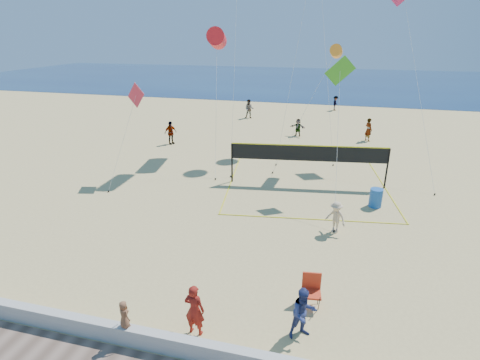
% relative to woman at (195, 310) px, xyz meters
% --- Properties ---
extents(ground, '(120.00, 120.00, 0.00)m').
position_rel_woman_xyz_m(ground, '(0.30, 2.12, -0.84)').
color(ground, tan).
rests_on(ground, ground).
extents(ocean, '(140.00, 50.00, 0.03)m').
position_rel_woman_xyz_m(ocean, '(0.30, 64.12, -0.83)').
color(ocean, '#10224C').
rests_on(ocean, ground).
extents(seawall, '(32.00, 0.30, 0.60)m').
position_rel_woman_xyz_m(seawall, '(0.30, -0.88, -0.54)').
color(seawall, beige).
rests_on(seawall, ground).
extents(woman, '(0.63, 0.43, 1.68)m').
position_rel_woman_xyz_m(woman, '(0.00, 0.00, 0.00)').
color(woman, maroon).
rests_on(woman, ground).
extents(toddler, '(0.49, 0.43, 0.84)m').
position_rel_woman_xyz_m(toddler, '(-1.77, -0.86, 0.18)').
color(toddler, brown).
rests_on(toddler, seawall).
extents(bystander_a, '(1.00, 0.94, 1.64)m').
position_rel_woman_xyz_m(bystander_a, '(3.10, 0.67, -0.02)').
color(bystander_a, navy).
rests_on(bystander_a, ground).
extents(bystander_b, '(1.12, 0.97, 1.50)m').
position_rel_woman_xyz_m(bystander_b, '(3.89, 7.22, -0.09)').
color(bystander_b, '#CFB18A').
rests_on(bystander_b, ground).
extents(far_person_0, '(0.97, 1.15, 1.84)m').
position_rel_woman_xyz_m(far_person_0, '(-9.11, 18.54, 0.08)').
color(far_person_0, gray).
rests_on(far_person_0, ground).
extents(far_person_1, '(1.44, 0.78, 1.48)m').
position_rel_woman_xyz_m(far_person_1, '(0.43, 23.59, -0.10)').
color(far_person_1, gray).
rests_on(far_person_1, ground).
extents(far_person_2, '(0.78, 0.82, 1.88)m').
position_rel_woman_xyz_m(far_person_2, '(6.17, 23.43, 0.10)').
color(far_person_2, gray).
rests_on(far_person_2, ground).
extents(far_person_3, '(0.99, 0.80, 1.92)m').
position_rel_woman_xyz_m(far_person_3, '(-5.24, 29.43, 0.12)').
color(far_person_3, gray).
rests_on(far_person_3, ground).
extents(far_person_4, '(0.79, 1.14, 1.62)m').
position_rel_woman_xyz_m(far_person_4, '(3.32, 35.94, -0.03)').
color(far_person_4, gray).
rests_on(far_person_4, ground).
extents(camp_chair, '(0.68, 0.81, 1.26)m').
position_rel_woman_xyz_m(camp_chair, '(3.22, 2.14, -0.20)').
color(camp_chair, red).
rests_on(camp_chair, ground).
extents(trash_barrel, '(0.79, 0.79, 0.97)m').
position_rel_woman_xyz_m(trash_barrel, '(5.85, 10.49, -0.36)').
color(trash_barrel, '#1952A4').
rests_on(trash_barrel, ground).
extents(volleyball_net, '(10.19, 10.06, 2.42)m').
position_rel_woman_xyz_m(volleyball_net, '(2.18, 12.59, 0.82)').
color(volleyball_net, black).
rests_on(volleyball_net, ground).
extents(kite_0, '(2.49, 7.33, 8.72)m').
position_rel_woman_xyz_m(kite_0, '(-4.82, 17.76, 7.11)').
color(kite_0, red).
rests_on(kite_0, ground).
extents(kite_2, '(3.66, 3.14, 7.75)m').
position_rel_woman_xyz_m(kite_2, '(3.15, 16.22, 6.44)').
color(kite_2, orange).
rests_on(kite_2, ground).
extents(kite_3, '(1.54, 3.02, 5.75)m').
position_rel_woman_xyz_m(kite_3, '(-7.75, 11.23, 3.91)').
color(kite_3, '#BA233A').
rests_on(kite_3, ground).
extents(kite_4, '(1.54, 5.01, 7.31)m').
position_rel_woman_xyz_m(kite_4, '(3.50, 11.82, 5.34)').
color(kite_4, green).
rests_on(kite_4, ground).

